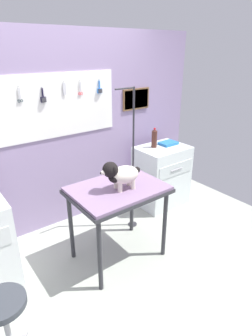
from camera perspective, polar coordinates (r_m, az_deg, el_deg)
name	(u,v)px	position (r m, az deg, el deg)	size (l,w,h in m)	color
ground	(127,274)	(3.04, 0.29, -20.65)	(4.40, 4.00, 0.04)	#A7AE9F
rear_wall_panel	(62,133)	(3.43, -12.83, 6.99)	(4.00, 0.11, 2.30)	#9480A8
grooming_table	(118,195)	(2.80, -1.70, -5.49)	(0.92, 0.68, 0.83)	#2D2D33
grooming_arm	(133,167)	(3.28, 1.33, 0.18)	(0.30, 0.11, 1.71)	#2D2D33
dog	(120,174)	(2.64, -1.19, -1.25)	(0.41, 0.24, 0.30)	silver
cabinet_right	(161,176)	(4.00, 7.18, -1.54)	(0.68, 0.54, 0.85)	silver
stool	(3,313)	(2.26, -23.56, -25.29)	(0.32, 0.32, 0.57)	#9E9EA3
soda_bottle	(154,138)	(3.79, 5.75, 5.98)	(0.07, 0.07, 0.26)	#47241D
supply_tray	(168,143)	(3.96, 8.56, 4.99)	(0.24, 0.18, 0.04)	#2776C4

